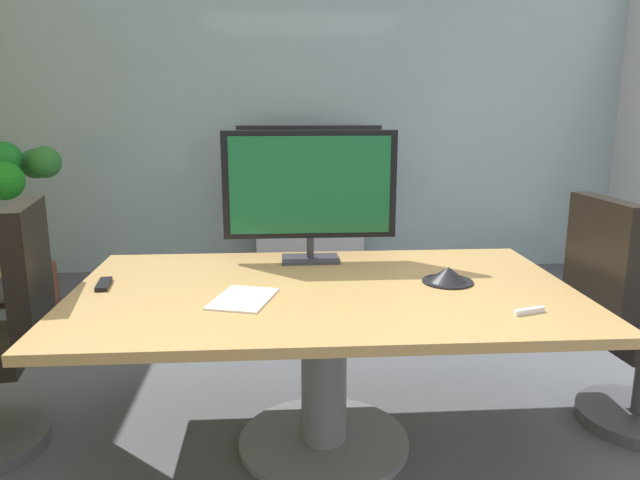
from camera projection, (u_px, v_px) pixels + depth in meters
name	position (u px, v px, depth m)	size (l,w,h in m)	color
ground_plane	(360.00, 480.00, 2.45)	(7.52, 7.52, 0.00)	#515459
wall_back_glass_partition	(313.00, 112.00, 5.30)	(5.60, 0.10, 2.82)	#9EB2B7
conference_table	(324.00, 325.00, 2.58)	(2.10, 1.26, 0.73)	#B2894C
office_chair_right	(629.00, 334.00, 2.77)	(0.61, 0.59, 1.09)	#4C4C51
tv_monitor	(310.00, 188.00, 2.91)	(0.84, 0.18, 0.64)	#333338
wall_display_unit	(309.00, 228.00, 5.17)	(1.20, 0.36, 1.31)	#B7BABC
potted_plant	(25.00, 212.00, 4.42)	(0.52, 0.67, 1.23)	brown
conference_phone	(448.00, 276.00, 2.61)	(0.22, 0.22, 0.07)	black
remote_control	(104.00, 284.00, 2.56)	(0.05, 0.17, 0.02)	black
whiteboard_marker	(529.00, 311.00, 2.23)	(0.13, 0.02, 0.02)	silver
paper_notepad	(243.00, 299.00, 2.39)	(0.21, 0.30, 0.01)	white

